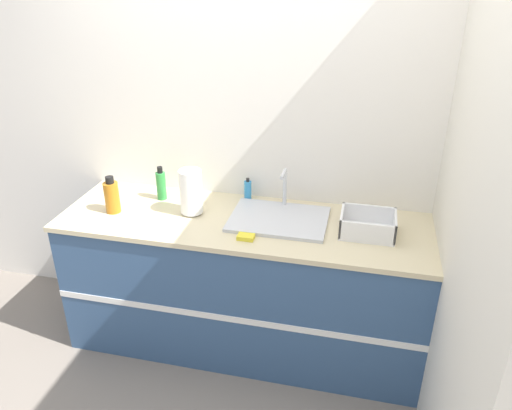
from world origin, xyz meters
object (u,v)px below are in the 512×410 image
object	(u,v)px
bottle_amber	(112,196)
soap_dispenser	(248,190)
sink	(279,218)
paper_towel_roll	(191,192)
dish_rack	(367,226)
bottle_green	(161,185)

from	to	relation	value
bottle_amber	soap_dispenser	size ratio (longest dim) A/B	1.59
sink	bottle_amber	distance (m)	0.99
sink	paper_towel_roll	size ratio (longest dim) A/B	2.03
sink	dish_rack	world-z (taller)	sink
bottle_amber	soap_dispenser	bearing A→B (deg)	25.08
paper_towel_roll	bottle_green	distance (m)	0.29
bottle_green	soap_dispenser	xyz separation A→B (m)	(0.52, 0.11, -0.03)
dish_rack	soap_dispenser	world-z (taller)	soap_dispenser
sink	paper_towel_roll	bearing A→B (deg)	-176.77
bottle_green	soap_dispenser	size ratio (longest dim) A/B	1.51
dish_rack	bottle_green	bearing A→B (deg)	172.95
bottle_amber	paper_towel_roll	bearing A→B (deg)	10.52
soap_dispenser	sink	bearing A→B (deg)	-43.60
paper_towel_roll	soap_dispenser	distance (m)	0.38
bottle_amber	soap_dispenser	world-z (taller)	bottle_amber
sink	soap_dispenser	world-z (taller)	sink
paper_towel_roll	dish_rack	size ratio (longest dim) A/B	0.92
soap_dispenser	paper_towel_roll	bearing A→B (deg)	-136.70
dish_rack	soap_dispenser	distance (m)	0.79
paper_towel_roll	dish_rack	bearing A→B (deg)	-0.59
paper_towel_roll	bottle_amber	size ratio (longest dim) A/B	1.21
sink	dish_rack	xyz separation A→B (m)	(0.50, -0.04, 0.03)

